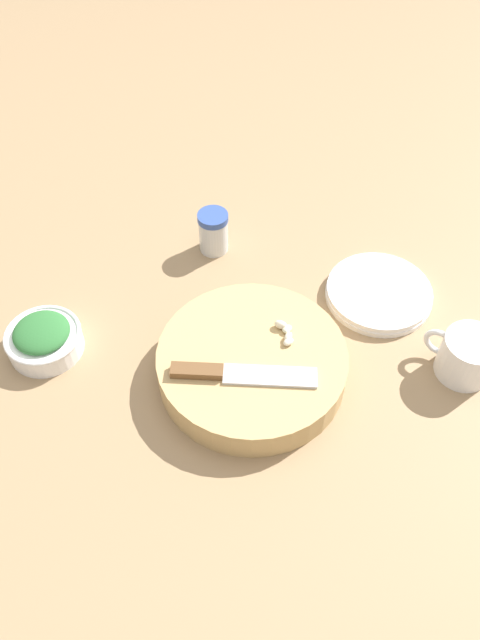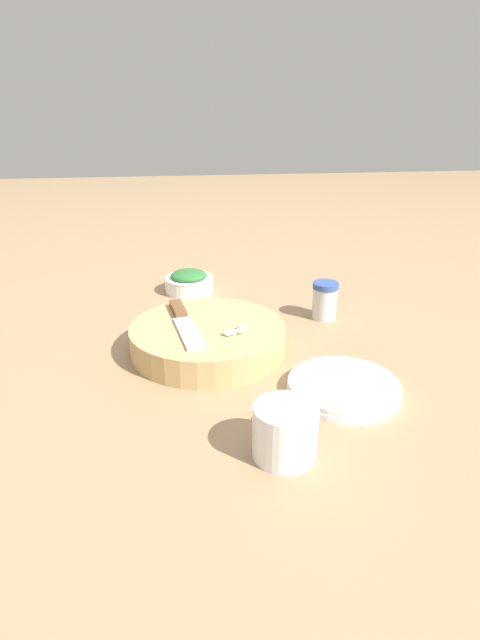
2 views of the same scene
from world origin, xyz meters
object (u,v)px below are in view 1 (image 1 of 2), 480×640
(chef_knife, at_px, (234,374))
(plate_stack, at_px, (379,293))
(spice_jar, at_px, (213,232))
(cutting_board, at_px, (252,364))
(garlic_cloves, at_px, (286,331))
(herb_bowl, at_px, (44,338))
(coffee_mug, at_px, (466,356))

(chef_knife, relative_size, plate_stack, 1.18)
(spice_jar, bearing_deg, cutting_board, -64.53)
(garlic_cloves, xyz_separation_m, herb_bowl, (-0.37, -0.07, -0.03))
(spice_jar, xyz_separation_m, coffee_mug, (0.43, -0.18, -0.00))
(cutting_board, bearing_deg, herb_bowl, -176.36)
(coffee_mug, bearing_deg, cutting_board, -166.43)
(garlic_cloves, height_order, herb_bowl, garlic_cloves)
(herb_bowl, relative_size, plate_stack, 0.67)
(cutting_board, xyz_separation_m, spice_jar, (-0.12, 0.26, 0.01))
(garlic_cloves, height_order, spice_jar, spice_jar)
(cutting_board, distance_m, plate_stack, 0.27)
(plate_stack, bearing_deg, coffee_mug, -42.90)
(chef_knife, bearing_deg, herb_bowl, -103.16)
(chef_knife, bearing_deg, garlic_cloves, 137.99)
(garlic_cloves, bearing_deg, spice_jar, 128.00)
(garlic_cloves, bearing_deg, herb_bowl, -169.45)
(chef_knife, bearing_deg, cutting_board, 148.97)
(cutting_board, bearing_deg, plate_stack, 48.48)
(coffee_mug, bearing_deg, garlic_cloves, -174.17)
(plate_stack, bearing_deg, garlic_cloves, -131.71)
(chef_knife, height_order, coffee_mug, coffee_mug)
(cutting_board, bearing_deg, garlic_cloves, 49.09)
(herb_bowl, bearing_deg, spice_jar, 53.82)
(chef_knife, bearing_deg, plate_stack, 132.23)
(coffee_mug, relative_size, plate_stack, 0.61)
(herb_bowl, bearing_deg, coffee_mug, 8.56)
(coffee_mug, bearing_deg, chef_knife, -160.28)
(herb_bowl, height_order, coffee_mug, coffee_mug)
(chef_knife, distance_m, herb_bowl, 0.31)
(herb_bowl, height_order, spice_jar, spice_jar)
(spice_jar, bearing_deg, garlic_cloves, -52.00)
(cutting_board, distance_m, garlic_cloves, 0.07)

